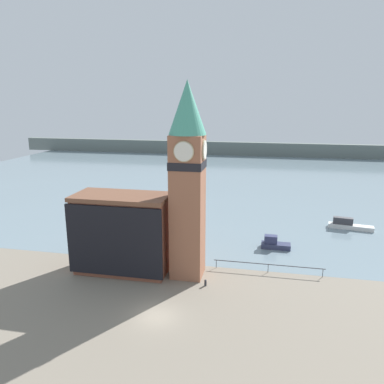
{
  "coord_description": "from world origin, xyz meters",
  "views": [
    {
      "loc": [
        9.84,
        -31.14,
        20.48
      ],
      "look_at": [
        2.02,
        7.1,
        10.88
      ],
      "focal_mm": 35.0,
      "sensor_mm": 36.0,
      "label": 1
    }
  ],
  "objects_px": {
    "pier_building": "(122,233)",
    "mooring_bollard_near": "(205,282)",
    "boat_near": "(274,244)",
    "boat_far": "(348,225)",
    "clock_tower": "(188,177)"
  },
  "relations": [
    {
      "from": "clock_tower",
      "to": "mooring_bollard_near",
      "type": "bearing_deg",
      "value": -43.08
    },
    {
      "from": "pier_building",
      "to": "boat_far",
      "type": "xyz_separation_m",
      "value": [
        30.25,
        21.86,
        -4.17
      ]
    },
    {
      "from": "pier_building",
      "to": "boat_near",
      "type": "xyz_separation_m",
      "value": [
        18.31,
        10.97,
        -4.17
      ]
    },
    {
      "from": "pier_building",
      "to": "mooring_bollard_near",
      "type": "relative_size",
      "value": 15.33
    },
    {
      "from": "boat_far",
      "to": "mooring_bollard_near",
      "type": "distance_m",
      "value": 30.92
    },
    {
      "from": "pier_building",
      "to": "boat_far",
      "type": "relative_size",
      "value": 1.63
    },
    {
      "from": "clock_tower",
      "to": "boat_near",
      "type": "xyz_separation_m",
      "value": [
        10.28,
        10.57,
        -11.4
      ]
    },
    {
      "from": "pier_building",
      "to": "mooring_bollard_near",
      "type": "bearing_deg",
      "value": -10.67
    },
    {
      "from": "boat_near",
      "to": "boat_far",
      "type": "bearing_deg",
      "value": 43.13
    },
    {
      "from": "clock_tower",
      "to": "mooring_bollard_near",
      "type": "xyz_separation_m",
      "value": [
        2.56,
        -2.39,
        -11.65
      ]
    },
    {
      "from": "pier_building",
      "to": "boat_near",
      "type": "height_order",
      "value": "pier_building"
    },
    {
      "from": "boat_near",
      "to": "boat_far",
      "type": "distance_m",
      "value": 16.17
    },
    {
      "from": "pier_building",
      "to": "mooring_bollard_near",
      "type": "distance_m",
      "value": 11.64
    },
    {
      "from": "boat_near",
      "to": "mooring_bollard_near",
      "type": "xyz_separation_m",
      "value": [
        -7.72,
        -12.96,
        -0.25
      ]
    },
    {
      "from": "clock_tower",
      "to": "pier_building",
      "type": "relative_size",
      "value": 1.97
    }
  ]
}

